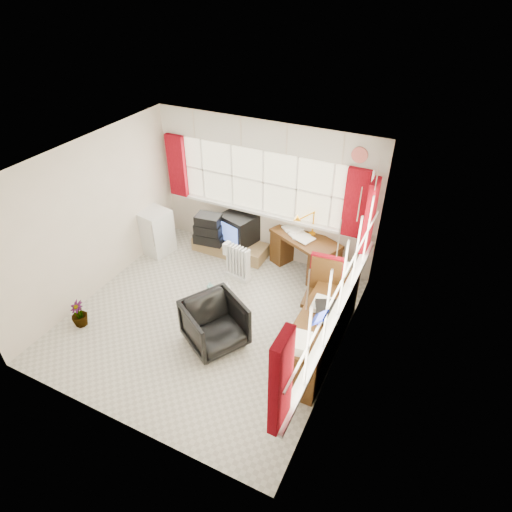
{
  "coord_description": "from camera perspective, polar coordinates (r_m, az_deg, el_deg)",
  "views": [
    {
      "loc": [
        2.78,
        -4.02,
        4.59
      ],
      "look_at": [
        0.56,
        0.55,
        1.0
      ],
      "focal_mm": 30.0,
      "sensor_mm": 36.0,
      "label": 1
    }
  ],
  "objects": [
    {
      "name": "spray_bottle_a",
      "position": [
        6.98,
        -3.8,
        -4.47
      ],
      "size": [
        0.14,
        0.14,
        0.29
      ],
      "primitive_type": "imported",
      "rotation": [
        0.0,
        0.0,
        0.34
      ],
      "color": "white",
      "rests_on": "ground"
    },
    {
      "name": "hifi_stack",
      "position": [
        7.82,
        -6.26,
        3.52
      ],
      "size": [
        0.57,
        0.41,
        0.56
      ],
      "color": "black",
      "rests_on": "tv_bench"
    },
    {
      "name": "spray_bottle_b",
      "position": [
        7.14,
        -6.1,
        -4.12
      ],
      "size": [
        0.11,
        0.11,
        0.18
      ],
      "primitive_type": "imported",
      "rotation": [
        0.0,
        0.0,
        -0.41
      ],
      "color": "#82C3BE",
      "rests_on": "ground"
    },
    {
      "name": "mini_fridge",
      "position": [
        8.09,
        -13.2,
        3.16
      ],
      "size": [
        0.58,
        0.59,
        0.84
      ],
      "color": "white",
      "rests_on": "ground"
    },
    {
      "name": "ground",
      "position": [
        6.71,
        -6.4,
        -8.25
      ],
      "size": [
        4.0,
        4.0,
        0.0
      ],
      "primitive_type": "plane",
      "color": "beige",
      "rests_on": "ground"
    },
    {
      "name": "flower_vase",
      "position": [
        6.95,
        -22.55,
        -7.12
      ],
      "size": [
        0.3,
        0.3,
        0.43
      ],
      "primitive_type": "imported",
      "rotation": [
        0.0,
        0.0,
        -0.29
      ],
      "color": "black",
      "rests_on": "ground"
    },
    {
      "name": "window_back",
      "position": [
        7.53,
        0.85,
        6.23
      ],
      "size": [
        3.7,
        0.12,
        3.6
      ],
      "color": "beige",
      "rests_on": "room_walls"
    },
    {
      "name": "task_chair",
      "position": [
        6.25,
        8.92,
        -4.66
      ],
      "size": [
        0.53,
        0.56,
        1.18
      ],
      "color": "black",
      "rests_on": "ground"
    },
    {
      "name": "curtains",
      "position": [
        6.15,
        4.65,
        4.41
      ],
      "size": [
        3.83,
        3.83,
        1.15
      ],
      "color": "maroon",
      "rests_on": "room_walls"
    },
    {
      "name": "credenza",
      "position": [
        6.05,
        8.69,
        -9.31
      ],
      "size": [
        0.5,
        2.0,
        0.85
      ],
      "color": "#4E2E12",
      "rests_on": "ground"
    },
    {
      "name": "radiator",
      "position": [
        7.28,
        -2.37,
        -1.29
      ],
      "size": [
        0.45,
        0.23,
        0.64
      ],
      "color": "white",
      "rests_on": "ground"
    },
    {
      "name": "overhead_cabinets",
      "position": [
        5.81,
        5.74,
        11.28
      ],
      "size": [
        3.98,
        3.98,
        0.48
      ],
      "color": "silver",
      "rests_on": "room_walls"
    },
    {
      "name": "window_right",
      "position": [
        5.49,
        10.65,
        -7.12
      ],
      "size": [
        0.12,
        3.7,
        3.6
      ],
      "color": "beige",
      "rests_on": "room_walls"
    },
    {
      "name": "office_chair",
      "position": [
        6.09,
        -5.51,
        -9.03
      ],
      "size": [
        1.06,
        1.05,
        0.71
      ],
      "primitive_type": "imported",
      "rotation": [
        0.0,
        0.0,
        1.03
      ],
      "color": "black",
      "rests_on": "ground"
    },
    {
      "name": "room_walls",
      "position": [
        5.79,
        -7.36,
        2.61
      ],
      "size": [
        4.0,
        4.0,
        4.0
      ],
      "color": "beige",
      "rests_on": "ground"
    },
    {
      "name": "desk",
      "position": [
        7.43,
        6.47,
        0.49
      ],
      "size": [
        1.34,
        1.04,
        0.73
      ],
      "color": "#4E2E12",
      "rests_on": "ground"
    },
    {
      "name": "tv_bench",
      "position": [
        8.0,
        -3.45,
        1.21
      ],
      "size": [
        1.4,
        0.5,
        0.25
      ],
      "primitive_type": "cube",
      "color": "#9C814E",
      "rests_on": "ground"
    },
    {
      "name": "file_tray",
      "position": [
        5.65,
        9.43,
        -7.32
      ],
      "size": [
        0.41,
        0.45,
        0.12
      ],
      "primitive_type": "cube",
      "rotation": [
        0.0,
        0.0,
        0.41
      ],
      "color": "black",
      "rests_on": "credenza"
    },
    {
      "name": "desk_lamp",
      "position": [
        7.2,
        7.7,
        5.09
      ],
      "size": [
        0.18,
        0.16,
        0.46
      ],
      "color": "orange",
      "rests_on": "desk"
    },
    {
      "name": "crt_tv",
      "position": [
        7.82,
        -2.27,
        3.79
      ],
      "size": [
        0.71,
        0.68,
        0.53
      ],
      "color": "black",
      "rests_on": "tv_bench"
    }
  ]
}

